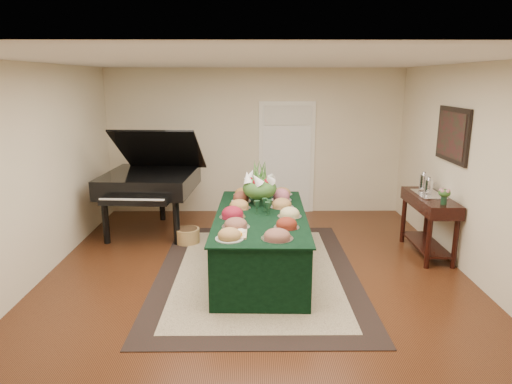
{
  "coord_description": "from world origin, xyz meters",
  "views": [
    {
      "loc": [
        -0.05,
        -5.53,
        2.5
      ],
      "look_at": [
        0.0,
        0.3,
        1.05
      ],
      "focal_mm": 32.0,
      "sensor_mm": 36.0,
      "label": 1
    }
  ],
  "objects_px": {
    "mahogany_sideboard": "(429,210)",
    "floral_centerpiece": "(260,184)",
    "buffet_table": "(261,242)",
    "grand_piano": "(150,181)"
  },
  "relations": [
    {
      "from": "floral_centerpiece",
      "to": "mahogany_sideboard",
      "type": "relative_size",
      "value": 0.4
    },
    {
      "from": "floral_centerpiece",
      "to": "buffet_table",
      "type": "bearing_deg",
      "value": -89.21
    },
    {
      "from": "buffet_table",
      "to": "mahogany_sideboard",
      "type": "xyz_separation_m",
      "value": [
        2.43,
        0.56,
        0.28
      ]
    },
    {
      "from": "floral_centerpiece",
      "to": "mahogany_sideboard",
      "type": "xyz_separation_m",
      "value": [
        2.44,
        0.07,
        -0.4
      ]
    },
    {
      "from": "buffet_table",
      "to": "floral_centerpiece",
      "type": "bearing_deg",
      "value": 90.79
    },
    {
      "from": "floral_centerpiece",
      "to": "grand_piano",
      "type": "relative_size",
      "value": 0.28
    },
    {
      "from": "buffet_table",
      "to": "floral_centerpiece",
      "type": "distance_m",
      "value": 0.84
    },
    {
      "from": "floral_centerpiece",
      "to": "mahogany_sideboard",
      "type": "height_order",
      "value": "floral_centerpiece"
    },
    {
      "from": "floral_centerpiece",
      "to": "grand_piano",
      "type": "xyz_separation_m",
      "value": [
        -1.77,
        1.11,
        -0.2
      ]
    },
    {
      "from": "mahogany_sideboard",
      "to": "floral_centerpiece",
      "type": "bearing_deg",
      "value": -178.47
    }
  ]
}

